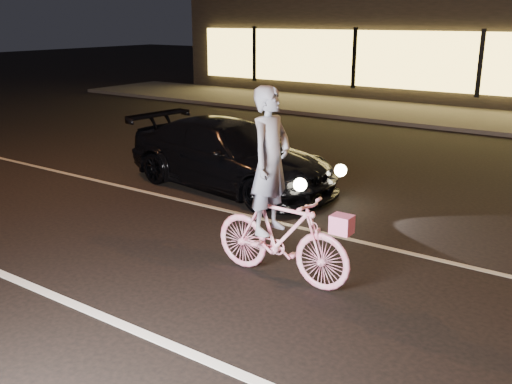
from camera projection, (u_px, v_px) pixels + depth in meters
The scene contains 7 objects.
ground at pixel (173, 261), 7.43m from camera, with size 90.00×90.00×0.00m, color black.
lane_stripe_near at pixel (80, 307), 6.25m from camera, with size 60.00×0.12×0.01m, color silver.
lane_stripe_far at pixel (260, 218), 9.00m from camera, with size 60.00×0.10×0.01m, color gray.
sidewalk at pixel (460, 118), 17.63m from camera, with size 30.00×4.00×0.12m, color #383533.
storefront at pixel (510, 42), 21.72m from camera, with size 25.40×8.42×4.20m.
cyclist at pixel (278, 214), 6.73m from camera, with size 1.84×0.63×2.31m.
sedan at pixel (230, 155), 10.47m from camera, with size 4.45×2.21×1.24m.
Camera 1 is at (4.77, -5.01, 3.04)m, focal length 40.00 mm.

